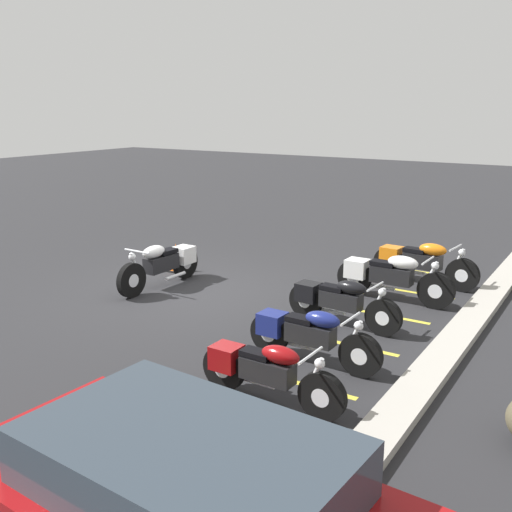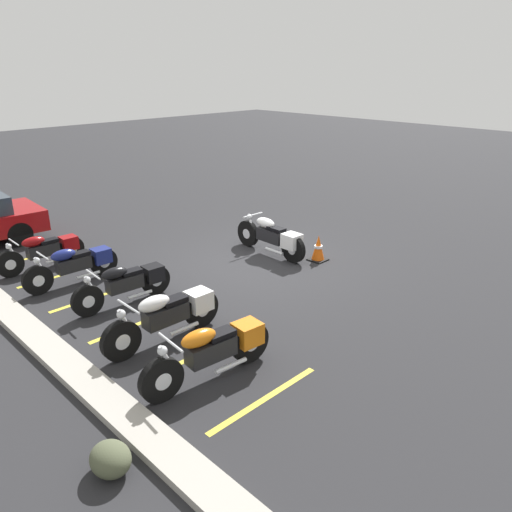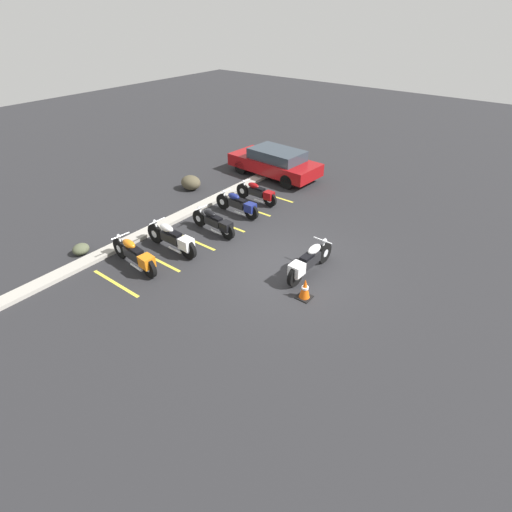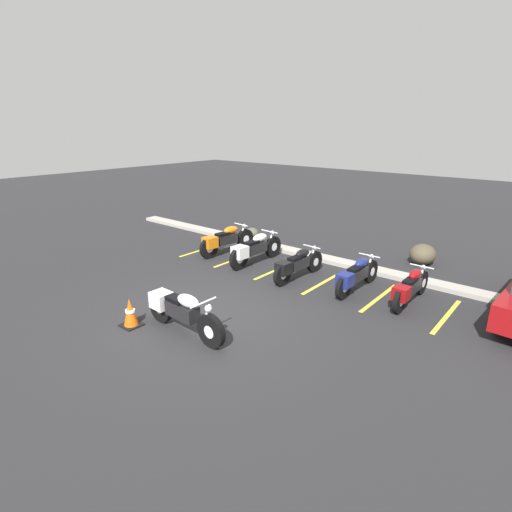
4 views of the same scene
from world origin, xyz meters
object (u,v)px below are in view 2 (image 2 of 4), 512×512
Objects in this scene: parked_bike_3 at (76,264)px; traffic_cone at (318,249)px; parked_bike_0 at (215,349)px; landscape_rock_1 at (110,459)px; motorcycle_white_featured at (273,237)px; parked_bike_2 at (128,283)px; parked_bike_1 at (169,314)px; parked_bike_4 at (46,250)px.

parked_bike_3 is 5.49m from traffic_cone.
parked_bike_0 is 4.14× the size of landscape_rock_1.
traffic_cone is at bearing 150.73° from parked_bike_3.
landscape_rock_1 is (-5.33, 2.23, -0.25)m from parked_bike_3.
motorcycle_white_featured is 5.25m from parked_bike_0.
parked_bike_1 is at bearing 85.63° from parked_bike_2.
motorcycle_white_featured is 3.63× the size of traffic_cone.
motorcycle_white_featured is 1.09× the size of parked_bike_3.
landscape_rock_1 is at bearing 68.78° from parked_bike_3.
parked_bike_0 is 1.09× the size of parked_bike_2.
parked_bike_3 is at bearing -88.52° from parked_bike_1.
parked_bike_3 is at bearing -22.73° from landscape_rock_1.
motorcycle_white_featured is 1.01× the size of parked_bike_0.
parked_bike_3 is 1.33m from parked_bike_4.
parked_bike_1 is at bearing 111.86° from motorcycle_white_featured.
motorcycle_white_featured is 1.10× the size of parked_bike_2.
motorcycle_white_featured is 4.57m from parked_bike_3.
parked_bike_3 is (3.35, 0.02, -0.04)m from parked_bike_1.
parked_bike_3 is 1.03× the size of parked_bike_4.
parked_bike_0 is (-2.93, 4.35, -0.00)m from motorcycle_white_featured.
traffic_cone is (-1.01, -0.51, -0.18)m from motorcycle_white_featured.
motorcycle_white_featured is 4.18× the size of landscape_rock_1.
parked_bike_1 reaches higher than parked_bike_0.
motorcycle_white_featured is 4.46m from parked_bike_1.
parked_bike_0 reaches higher than traffic_cone.
parked_bike_0 is at bearing -73.94° from landscape_rock_1.
parked_bike_1 reaches higher than parked_bike_2.
motorcycle_white_featured reaches higher than parked_bike_4.
landscape_rock_1 is (-6.66, 2.14, -0.23)m from parked_bike_4.
motorcycle_white_featured reaches higher than parked_bike_2.
parked_bike_1 is at bearing -48.63° from landscape_rock_1.
parked_bike_2 is (1.73, -0.24, -0.05)m from parked_bike_1.
parked_bike_2 is at bearing 100.66° from parked_bike_3.
traffic_cone is at bearing -70.06° from landscape_rock_1.
parked_bike_0 is 1.11× the size of parked_bike_4.
parked_bike_4 is at bearing -79.45° from parked_bike_2.
parked_bike_0 is at bearing 86.18° from parked_bike_2.
landscape_rock_1 is (-1.98, 2.25, -0.29)m from parked_bike_1.
parked_bike_3 is at bearing 68.39° from motorcycle_white_featured.
parked_bike_4 is at bearing -17.81° from landscape_rock_1.
traffic_cone is at bearing 140.21° from parked_bike_4.
parked_bike_0 is 1.39m from parked_bike_1.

